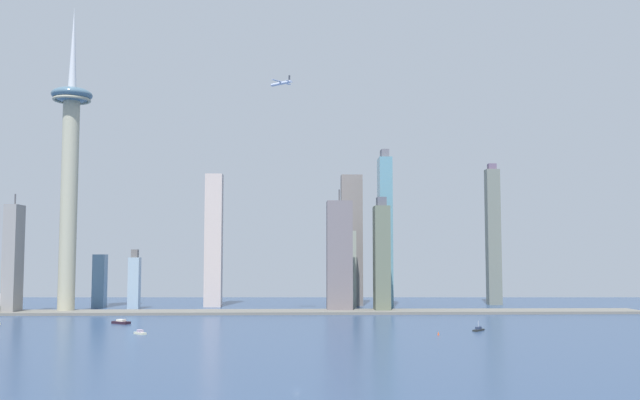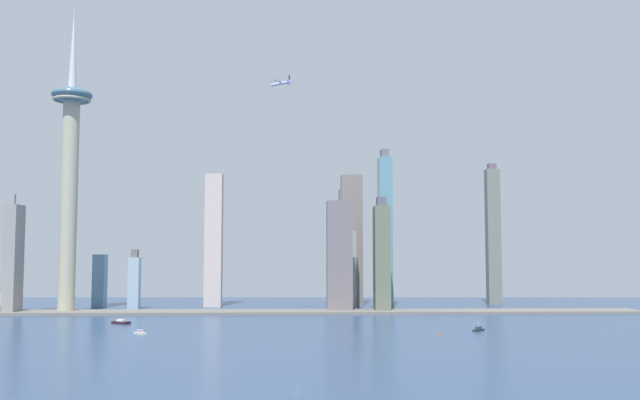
# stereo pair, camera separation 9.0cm
# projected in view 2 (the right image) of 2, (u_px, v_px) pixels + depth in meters

# --- Properties ---
(ground_plane) EXTENTS (6000.00, 6000.00, 0.00)m
(ground_plane) POSITION_uv_depth(u_px,v_px,m) (296.00, 389.00, 318.21)
(ground_plane) COLOR navy
(waterfront_pier) EXTENTS (723.18, 45.60, 2.75)m
(waterfront_pier) POSITION_uv_depth(u_px,v_px,m) (297.00, 312.00, 728.55)
(waterfront_pier) COLOR slate
(waterfront_pier) RESTS_ON ground
(observation_tower) EXTENTS (43.00, 43.00, 330.62)m
(observation_tower) POSITION_uv_depth(u_px,v_px,m) (70.00, 160.00, 743.93)
(observation_tower) COLOR #ADA98E
(observation_tower) RESTS_ON ground
(skyscraper_0) EXTENTS (13.95, 15.30, 61.56)m
(skyscraper_0) POSITION_uv_depth(u_px,v_px,m) (100.00, 281.00, 808.41)
(skyscraper_0) COLOR #5D819F
(skyscraper_0) RESTS_ON ground
(skyscraper_1) EXTENTS (25.54, 20.27, 158.06)m
(skyscraper_1) POSITION_uv_depth(u_px,v_px,m) (352.00, 240.00, 843.13)
(skyscraper_1) COLOR gray
(skyscraper_1) RESTS_ON ground
(skyscraper_2) EXTENTS (20.95, 13.13, 96.36)m
(skyscraper_2) POSITION_uv_depth(u_px,v_px,m) (347.00, 268.00, 805.55)
(skyscraper_2) COLOR #949B8C
(skyscraper_2) RESTS_ON ground
(skyscraper_3) EXTENTS (13.06, 25.40, 124.83)m
(skyscraper_3) POSITION_uv_depth(u_px,v_px,m) (13.00, 259.00, 723.34)
(skyscraper_3) COLOR gray
(skyscraper_3) RESTS_ON ground
(skyscraper_4) EXTENTS (12.19, 12.48, 67.14)m
(skyscraper_4) POSITION_uv_depth(u_px,v_px,m) (134.00, 282.00, 782.37)
(skyscraper_4) COLOR #96AEC1
(skyscraper_4) RESTS_ON ground
(skyscraper_5) EXTENTS (27.18, 25.91, 132.13)m
(skyscraper_5) POSITION_uv_depth(u_px,v_px,m) (339.00, 256.00, 750.79)
(skyscraper_5) COLOR slate
(skyscraper_5) RESTS_ON ground
(skyscraper_6) EXTENTS (16.38, 25.50, 123.09)m
(skyscraper_6) POSITION_uv_depth(u_px,v_px,m) (382.00, 257.00, 744.77)
(skyscraper_6) COLOR #626B57
(skyscraper_6) RESTS_ON ground
(skyscraper_7) EXTENTS (14.92, 27.37, 184.48)m
(skyscraper_7) POSITION_uv_depth(u_px,v_px,m) (385.00, 231.00, 810.33)
(skyscraper_7) COLOR #5B8EA0
(skyscraper_7) RESTS_ON ground
(skyscraper_8) EXTENTS (20.18, 17.54, 157.42)m
(skyscraper_8) POSITION_uv_depth(u_px,v_px,m) (214.00, 240.00, 826.33)
(skyscraper_8) COLOR beige
(skyscraper_8) RESTS_ON ground
(skyscraper_9) EXTENTS (16.30, 14.41, 174.25)m
(skyscraper_9) POSITION_uv_depth(u_px,v_px,m) (493.00, 236.00, 857.89)
(skyscraper_9) COLOR slate
(skyscraper_9) RESTS_ON ground
(boat_0) EXTENTS (18.44, 15.10, 4.01)m
(boat_0) POSITION_uv_depth(u_px,v_px,m) (121.00, 322.00, 616.80)
(boat_0) COLOR black
(boat_0) RESTS_ON ground
(boat_1) EXTENTS (12.08, 13.08, 8.37)m
(boat_1) POSITION_uv_depth(u_px,v_px,m) (478.00, 329.00, 559.05)
(boat_1) COLOR black
(boat_1) RESTS_ON ground
(boat_2) EXTENTS (11.32, 11.48, 3.60)m
(boat_2) POSITION_uv_depth(u_px,v_px,m) (140.00, 333.00, 535.95)
(boat_2) COLOR beige
(boat_2) RESTS_ON ground
(channel_buoy_0) EXTENTS (1.48, 1.48, 2.82)m
(channel_buoy_0) POSITION_uv_depth(u_px,v_px,m) (438.00, 333.00, 530.62)
(channel_buoy_0) COLOR #E54C19
(channel_buoy_0) RESTS_ON ground
(airplane) EXTENTS (23.20, 22.71, 7.97)m
(airplane) POSITION_uv_depth(u_px,v_px,m) (281.00, 83.00, 705.96)
(airplane) COLOR silver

